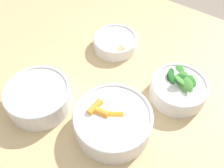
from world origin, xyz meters
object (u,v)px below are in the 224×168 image
at_px(bowl_carrots, 113,121).
at_px(bowl_cookies, 115,42).
at_px(bowl_beans_hotdog, 39,97).
at_px(bowl_greens, 179,88).

xyz_separation_m(bowl_carrots, bowl_cookies, (0.16, -0.25, -0.01)).
bearing_deg(bowl_beans_hotdog, bowl_carrots, -166.29).
height_order(bowl_greens, bowl_beans_hotdog, bowl_greens).
bearing_deg(bowl_beans_hotdog, bowl_greens, -140.70).
height_order(bowl_greens, bowl_cookies, bowl_greens).
xyz_separation_m(bowl_carrots, bowl_greens, (-0.09, -0.19, -0.01)).
bearing_deg(bowl_greens, bowl_cookies, -14.23).
relative_size(bowl_carrots, bowl_cookies, 1.35).
height_order(bowl_carrots, bowl_beans_hotdog, bowl_carrots).
bearing_deg(bowl_cookies, bowl_greens, 165.77).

